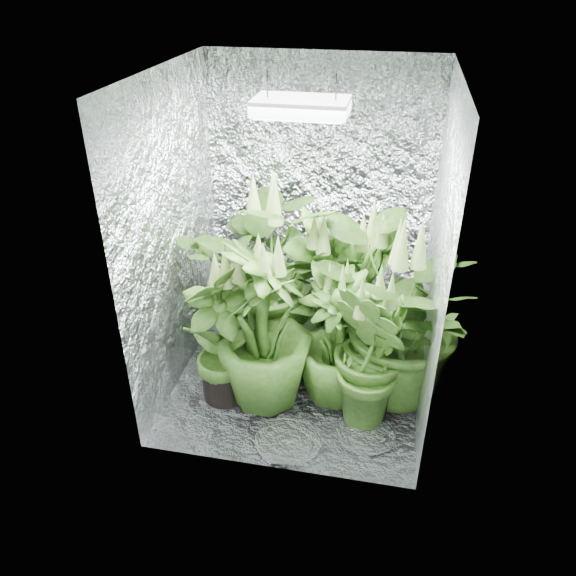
% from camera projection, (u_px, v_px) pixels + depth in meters
% --- Properties ---
extents(ground, '(1.60, 1.60, 0.00)m').
position_uv_depth(ground, '(298.00, 378.00, 3.87)').
color(ground, silver).
rests_on(ground, ground).
extents(walls, '(1.62, 1.62, 2.00)m').
position_uv_depth(walls, '(300.00, 248.00, 3.36)').
color(walls, silver).
rests_on(walls, ground).
extents(ceiling, '(1.60, 1.60, 0.01)m').
position_uv_depth(ceiling, '(302.00, 72.00, 2.85)').
color(ceiling, silver).
rests_on(ceiling, walls).
extents(grow_lamp, '(0.50, 0.30, 0.22)m').
position_uv_depth(grow_lamp, '(301.00, 107.00, 2.94)').
color(grow_lamp, gray).
rests_on(grow_lamp, ceiling).
extents(plant_a, '(1.28, 1.28, 1.34)m').
position_uv_depth(plant_a, '(267.00, 270.00, 3.87)').
color(plant_a, black).
rests_on(plant_a, ground).
extents(plant_b, '(0.81, 0.81, 1.21)m').
position_uv_depth(plant_b, '(321.00, 296.00, 3.72)').
color(plant_b, black).
rests_on(plant_b, ground).
extents(plant_c, '(0.76, 0.76, 1.19)m').
position_uv_depth(plant_c, '(362.00, 292.00, 3.79)').
color(plant_c, black).
rests_on(plant_c, ground).
extents(plant_d, '(0.82, 0.82, 1.19)m').
position_uv_depth(plant_d, '(264.00, 330.00, 3.41)').
color(plant_d, black).
rests_on(plant_d, ground).
extents(plant_e, '(1.26, 1.26, 1.24)m').
position_uv_depth(plant_e, '(397.00, 323.00, 3.40)').
color(plant_e, black).
rests_on(plant_e, ground).
extents(plant_f, '(0.74, 0.74, 1.10)m').
position_uv_depth(plant_f, '(221.00, 332.00, 3.46)').
color(plant_f, black).
rests_on(plant_f, ground).
extents(plant_g, '(0.69, 0.69, 1.05)m').
position_uv_depth(plant_g, '(372.00, 355.00, 3.29)').
color(plant_g, black).
rests_on(plant_g, ground).
extents(plant_h, '(0.63, 0.63, 0.97)m').
position_uv_depth(plant_h, '(336.00, 341.00, 3.49)').
color(plant_h, black).
rests_on(plant_h, ground).
extents(circulation_fan, '(0.17, 0.28, 0.33)m').
position_uv_depth(circulation_fan, '(393.00, 332.00, 4.09)').
color(circulation_fan, black).
rests_on(circulation_fan, ground).
extents(plant_label, '(0.05, 0.04, 0.08)m').
position_uv_depth(plant_label, '(378.00, 384.00, 3.36)').
color(plant_label, white).
rests_on(plant_label, plant_g).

